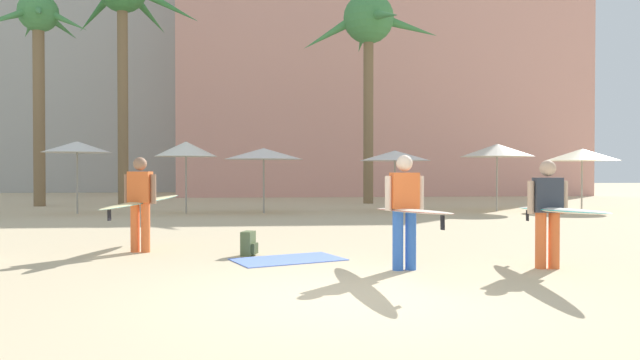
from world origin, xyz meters
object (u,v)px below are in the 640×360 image
at_px(cafe_umbrella_1, 77,147).
at_px(cafe_umbrella_6, 264,154).
at_px(person_mid_right, 142,201).
at_px(cafe_umbrella_3, 497,150).
at_px(cafe_umbrella_0, 186,149).
at_px(cafe_umbrella_5, 582,155).
at_px(person_far_left, 406,208).
at_px(palm_tree_far_left, 122,5).
at_px(palm_tree_left, 369,30).
at_px(backpack, 249,244).
at_px(palm_tree_center, 38,37).
at_px(person_far_right, 552,210).
at_px(beach_towel, 288,259).
at_px(cafe_umbrella_2, 395,156).

distance_m(cafe_umbrella_1, cafe_umbrella_6, 6.37).
distance_m(cafe_umbrella_1, person_mid_right, 10.59).
bearing_deg(cafe_umbrella_3, cafe_umbrella_6, -179.81).
bearing_deg(cafe_umbrella_0, cafe_umbrella_5, 0.22).
bearing_deg(person_far_left, cafe_umbrella_3, -33.87).
bearing_deg(cafe_umbrella_6, palm_tree_far_left, 137.38).
bearing_deg(person_far_left, palm_tree_left, -14.49).
height_order(cafe_umbrella_5, cafe_umbrella_6, cafe_umbrella_5).
xyz_separation_m(cafe_umbrella_1, backpack, (6.17, -10.34, -2.09)).
bearing_deg(palm_tree_left, backpack, -107.30).
bearing_deg(cafe_umbrella_3, palm_tree_center, 165.37).
bearing_deg(cafe_umbrella_5, palm_tree_center, 167.85).
xyz_separation_m(palm_tree_center, backpack, (9.15, -14.87, -6.84)).
bearing_deg(person_far_right, beach_towel, -103.24).
xyz_separation_m(backpack, person_far_left, (2.34, -1.79, 0.72)).
xyz_separation_m(palm_tree_center, cafe_umbrella_5, (21.09, -4.54, -4.97)).
relative_size(cafe_umbrella_5, beach_towel, 1.50).
relative_size(backpack, person_far_right, 0.13).
distance_m(palm_tree_left, palm_tree_center, 14.09).
bearing_deg(cafe_umbrella_2, palm_tree_far_left, 153.61).
relative_size(cafe_umbrella_1, cafe_umbrella_2, 0.96).
xyz_separation_m(palm_tree_left, cafe_umbrella_0, (-7.38, -5.44, -5.61)).
relative_size(cafe_umbrella_6, person_mid_right, 0.87).
bearing_deg(palm_tree_left, person_far_left, -98.28).
distance_m(cafe_umbrella_2, person_mid_right, 11.99).
bearing_deg(cafe_umbrella_1, beach_towel, -57.90).
bearing_deg(palm_tree_far_left, person_far_right, -59.39).
xyz_separation_m(cafe_umbrella_2, cafe_umbrella_6, (-4.73, -0.28, 0.05)).
relative_size(cafe_umbrella_6, person_far_right, 0.89).
xyz_separation_m(palm_tree_left, cafe_umbrella_2, (0.03, -5.24, -5.82)).
relative_size(cafe_umbrella_0, person_mid_right, 0.78).
distance_m(cafe_umbrella_6, person_far_left, 12.23).
distance_m(cafe_umbrella_0, backpack, 10.76).
bearing_deg(palm_tree_far_left, person_far_left, -64.74).
bearing_deg(cafe_umbrella_6, palm_tree_left, 49.57).
bearing_deg(cafe_umbrella_0, palm_tree_center, 145.39).
relative_size(palm_tree_far_left, person_far_left, 3.58).
relative_size(palm_tree_far_left, cafe_umbrella_5, 3.99).
relative_size(beach_towel, backpack, 4.17).
bearing_deg(person_far_left, person_far_right, -98.64).
height_order(cafe_umbrella_0, cafe_umbrella_2, cafe_umbrella_0).
bearing_deg(person_mid_right, beach_towel, -102.68).
height_order(palm_tree_left, person_far_left, palm_tree_left).
bearing_deg(palm_tree_far_left, backpack, -69.32).
bearing_deg(palm_tree_far_left, beach_towel, -67.95).
bearing_deg(palm_tree_far_left, cafe_umbrella_2, -26.39).
bearing_deg(backpack, palm_tree_left, 91.23).
relative_size(palm_tree_left, cafe_umbrella_2, 3.68).
bearing_deg(cafe_umbrella_1, palm_tree_center, 123.39).
bearing_deg(person_mid_right, palm_tree_center, 39.98).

